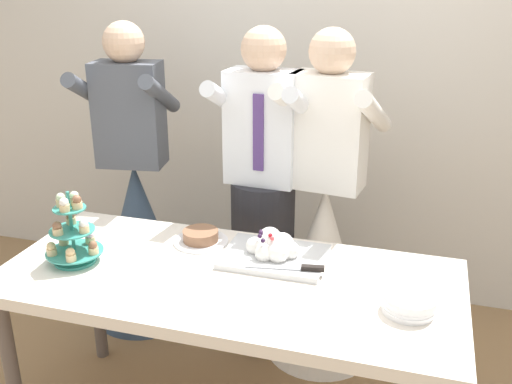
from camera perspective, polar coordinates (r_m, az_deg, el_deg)
rear_wall at (r=3.43m, az=5.20°, el=13.49°), size 5.20×0.10×2.90m
dessert_table at (r=2.34m, az=-2.76°, el=-9.70°), size 1.80×0.80×0.78m
cupcake_stand at (r=2.45m, az=-17.52°, el=-4.03°), size 0.23×0.23×0.31m
main_cake_tray at (r=2.40m, az=1.82°, el=-5.68°), size 0.43×0.31×0.13m
plate_stack at (r=2.12m, az=14.78°, el=-10.49°), size 0.19×0.19×0.07m
round_cake at (r=2.56m, az=-5.44°, el=-4.45°), size 0.24×0.24×0.06m
person_groom at (r=2.92m, az=0.68°, el=-2.10°), size 0.49×0.51×1.66m
person_bride at (r=2.94m, az=6.60°, el=-5.65°), size 0.56×0.56×1.66m
person_guest at (r=3.29m, az=-11.49°, el=-2.90°), size 0.56×0.56×1.66m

